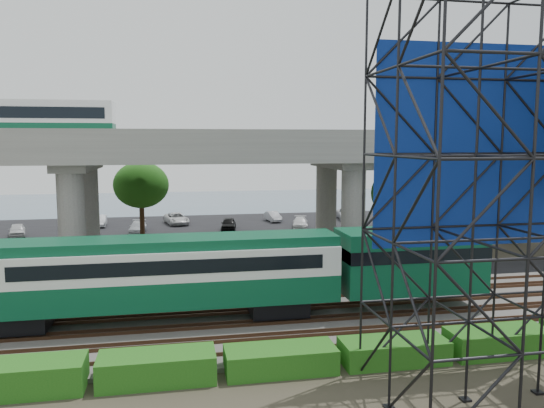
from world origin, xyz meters
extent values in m
plane|color=#474233|center=(0.00, 0.00, 0.00)|extent=(140.00, 140.00, 0.00)
cube|color=slate|center=(0.00, 2.00, 0.10)|extent=(90.00, 12.00, 0.20)
cube|color=black|center=(0.00, 10.50, 0.04)|extent=(90.00, 5.00, 0.08)
cube|color=black|center=(0.00, 34.00, 0.04)|extent=(90.00, 18.00, 0.08)
cube|color=#486477|center=(0.00, 56.00, 0.01)|extent=(140.00, 40.00, 0.03)
cube|color=#472D1E|center=(0.00, -2.72, 0.28)|extent=(90.00, 0.08, 0.16)
cube|color=#472D1E|center=(0.00, -1.28, 0.28)|extent=(90.00, 0.08, 0.16)
cube|color=#472D1E|center=(0.00, -0.72, 0.28)|extent=(90.00, 0.08, 0.16)
cube|color=#472D1E|center=(0.00, 0.72, 0.28)|extent=(90.00, 0.08, 0.16)
cube|color=#472D1E|center=(0.00, 1.28, 0.28)|extent=(90.00, 0.08, 0.16)
cube|color=#472D1E|center=(0.00, 2.72, 0.28)|extent=(90.00, 0.08, 0.16)
cube|color=#472D1E|center=(0.00, 3.28, 0.28)|extent=(90.00, 0.08, 0.16)
cube|color=#472D1E|center=(0.00, 4.72, 0.28)|extent=(90.00, 0.08, 0.16)
cube|color=#472D1E|center=(0.00, 5.28, 0.28)|extent=(90.00, 0.08, 0.16)
cube|color=#472D1E|center=(0.00, 6.72, 0.28)|extent=(90.00, 0.08, 0.16)
cube|color=black|center=(-10.83, 2.00, 0.81)|extent=(3.00, 2.20, 0.90)
cube|color=black|center=(2.17, 2.00, 0.81)|extent=(3.00, 2.20, 0.90)
cube|color=#0A4B2E|center=(-4.33, 2.00, 1.96)|extent=(19.00, 3.00, 1.40)
cube|color=silver|center=(-4.33, 2.00, 3.41)|extent=(19.00, 3.00, 1.50)
cube|color=#0A4B2E|center=(-4.33, 2.00, 4.41)|extent=(19.00, 2.60, 0.50)
cube|color=black|center=(-3.33, 2.00, 3.46)|extent=(15.00, 3.06, 0.70)
cube|color=#0A4B2E|center=(9.67, 2.00, 2.96)|extent=(8.00, 3.00, 3.40)
cube|color=#9E9B93|center=(0.00, 16.00, 8.60)|extent=(80.00, 12.00, 1.20)
cube|color=#9E9B93|center=(0.00, 10.25, 9.75)|extent=(80.00, 0.50, 1.10)
cube|color=#9E9B93|center=(0.00, 21.75, 9.75)|extent=(80.00, 0.50, 1.10)
cylinder|color=#9E9B93|center=(-10.00, 12.50, 4.00)|extent=(1.80, 1.80, 8.00)
cylinder|color=#9E9B93|center=(-10.00, 19.50, 4.00)|extent=(1.80, 1.80, 8.00)
cube|color=#9E9B93|center=(-10.00, 16.00, 7.70)|extent=(2.40, 9.00, 0.60)
cylinder|color=#9E9B93|center=(10.00, 12.50, 4.00)|extent=(1.80, 1.80, 8.00)
cylinder|color=#9E9B93|center=(10.00, 19.50, 4.00)|extent=(1.80, 1.80, 8.00)
cube|color=#9E9B93|center=(10.00, 16.00, 7.70)|extent=(2.40, 9.00, 0.60)
cylinder|color=#9E9B93|center=(28.00, 19.50, 4.00)|extent=(1.80, 1.80, 8.00)
cube|color=#9E9B93|center=(28.00, 16.00, 7.70)|extent=(2.40, 9.00, 0.60)
cube|color=black|center=(-13.35, 16.00, 9.55)|extent=(12.00, 2.50, 0.70)
cube|color=#0A4B2E|center=(-13.35, 16.00, 10.35)|extent=(12.00, 2.50, 0.90)
cube|color=silver|center=(-13.35, 16.00, 11.45)|extent=(12.00, 2.50, 1.30)
cube|color=black|center=(-13.35, 16.00, 11.50)|extent=(11.00, 2.56, 0.80)
cube|color=silver|center=(-13.35, 16.00, 12.25)|extent=(12.00, 2.40, 0.30)
cube|color=navy|center=(8.71, -4.95, 9.30)|extent=(8.10, 0.08, 8.25)
cube|color=black|center=(8.71, -8.00, 0.04)|extent=(9.36, 6.36, 0.08)
cube|color=#185713|center=(-9.00, -4.30, 0.60)|extent=(4.60, 1.80, 1.20)
cube|color=#185713|center=(-4.00, -4.30, 0.58)|extent=(4.60, 1.80, 1.15)
cube|color=#185713|center=(1.00, -4.30, 0.52)|extent=(4.60, 1.80, 1.03)
cube|color=#185713|center=(6.00, -4.30, 0.51)|extent=(4.60, 1.80, 1.01)
cube|color=#185713|center=(11.00, -4.30, 0.56)|extent=(4.60, 1.80, 1.12)
cylinder|color=#382314|center=(14.00, 12.50, 2.40)|extent=(0.44, 0.44, 4.80)
ellipsoid|color=#185713|center=(14.00, 12.50, 5.60)|extent=(4.94, 4.94, 4.18)
cylinder|color=#382314|center=(-6.00, 24.00, 2.40)|extent=(0.44, 0.44, 4.80)
ellipsoid|color=#185713|center=(-6.00, 24.00, 5.60)|extent=(4.94, 4.94, 4.18)
imported|color=silver|center=(-18.52, 31.00, 0.71)|extent=(2.31, 3.93, 1.25)
imported|color=#B5B8BD|center=(-11.22, 36.00, 0.68)|extent=(1.45, 3.72, 1.21)
imported|color=silver|center=(-6.83, 31.00, 0.66)|extent=(1.71, 4.04, 1.16)
imported|color=silver|center=(-2.85, 36.00, 0.73)|extent=(3.14, 5.02, 1.30)
imported|color=black|center=(2.60, 31.00, 0.72)|extent=(2.04, 3.96, 1.29)
imported|color=#999AA0|center=(8.39, 36.00, 0.66)|extent=(1.70, 3.66, 1.16)
imported|color=silver|center=(10.50, 31.00, 0.64)|extent=(2.46, 4.13, 1.12)
imported|color=#B3B5BB|center=(17.58, 36.00, 0.73)|extent=(2.91, 4.96, 1.30)
camera|label=1|loc=(-3.26, -24.90, 9.50)|focal=35.00mm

